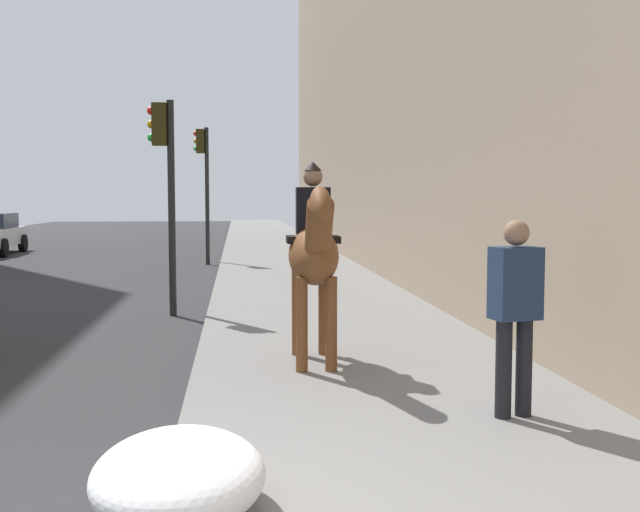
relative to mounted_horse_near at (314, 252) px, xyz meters
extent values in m
ellipsoid|color=brown|center=(0.08, 0.00, -0.04)|extent=(1.51, 0.59, 0.66)
cylinder|color=brown|center=(-0.37, -0.15, -0.76)|extent=(0.13, 0.13, 1.03)
cylinder|color=brown|center=(-0.37, 0.17, -0.76)|extent=(0.13, 0.13, 1.03)
cylinder|color=brown|center=(0.53, -0.17, -0.76)|extent=(0.13, 0.13, 1.03)
cylinder|color=brown|center=(0.53, 0.15, -0.76)|extent=(0.13, 0.13, 1.03)
cylinder|color=brown|center=(-0.69, 0.02, 0.31)|extent=(0.64, 0.29, 0.68)
ellipsoid|color=brown|center=(-0.90, 0.02, 0.55)|extent=(0.63, 0.23, 0.49)
cylinder|color=black|center=(0.79, -0.02, -0.14)|extent=(0.28, 0.11, 0.55)
cube|color=black|center=(0.13, 0.00, 0.14)|extent=(0.45, 0.61, 0.08)
cube|color=black|center=(0.13, 0.00, 0.45)|extent=(0.29, 0.39, 0.55)
sphere|color=#8C664C|center=(0.13, 0.00, 0.85)|extent=(0.22, 0.22, 0.22)
cone|color=black|center=(0.13, 0.00, 0.97)|extent=(0.20, 0.20, 0.10)
cylinder|color=black|center=(-2.26, -1.41, -0.85)|extent=(0.14, 0.14, 0.85)
cylinder|color=black|center=(-2.22, -1.60, -0.85)|extent=(0.14, 0.14, 0.85)
cube|color=#1E2D47|center=(-2.24, -1.50, -0.11)|extent=(0.33, 0.44, 0.62)
sphere|color=#8C664C|center=(-2.24, -1.50, 0.32)|extent=(0.22, 0.22, 0.22)
cylinder|color=black|center=(17.69, 8.61, -1.07)|extent=(0.65, 0.25, 0.64)
cylinder|color=black|center=(20.44, 8.72, -1.07)|extent=(0.65, 0.25, 0.64)
cylinder|color=black|center=(4.48, 1.95, 0.41)|extent=(0.12, 0.12, 3.62)
cube|color=#2D280C|center=(4.48, 2.13, 1.82)|extent=(0.20, 0.24, 0.70)
sphere|color=red|center=(4.48, 2.26, 2.04)|extent=(0.14, 0.14, 0.14)
sphere|color=orange|center=(4.48, 2.26, 1.82)|extent=(0.14, 0.14, 0.14)
sphere|color=green|center=(4.48, 2.26, 1.60)|extent=(0.14, 0.14, 0.14)
cylinder|color=black|center=(14.21, 1.73, 0.63)|extent=(0.12, 0.12, 4.04)
cube|color=#2D280C|center=(14.21, 1.91, 2.25)|extent=(0.20, 0.24, 0.70)
sphere|color=red|center=(14.21, 2.04, 2.47)|extent=(0.14, 0.14, 0.14)
sphere|color=orange|center=(14.21, 2.04, 2.25)|extent=(0.14, 0.14, 0.14)
sphere|color=green|center=(14.21, 2.04, 2.03)|extent=(0.14, 0.14, 0.14)
ellipsoid|color=white|center=(-3.97, 1.21, -1.04)|extent=(1.35, 1.04, 0.47)
camera|label=1|loc=(-8.45, 0.85, 0.62)|focal=42.63mm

